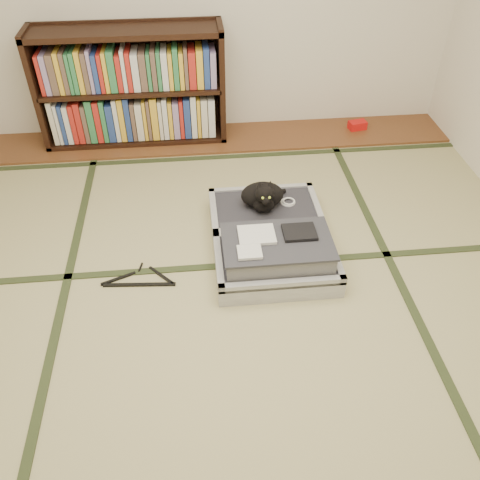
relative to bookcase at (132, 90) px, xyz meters
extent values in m
plane|color=tan|center=(0.65, -2.07, -0.45)|extent=(4.50, 4.50, 0.00)
cube|color=brown|center=(0.65, -0.07, -0.44)|extent=(4.00, 0.50, 0.02)
cube|color=red|center=(1.91, -0.04, -0.40)|extent=(0.16, 0.12, 0.07)
cube|color=#2D381E|center=(-0.35, -2.07, -0.45)|extent=(0.05, 4.50, 0.01)
cube|color=#2D381E|center=(1.65, -2.07, -0.45)|extent=(0.05, 4.50, 0.01)
cube|color=#2D381E|center=(0.65, -1.67, -0.45)|extent=(4.00, 0.05, 0.01)
cube|color=#2D381E|center=(0.65, -0.37, -0.45)|extent=(4.00, 0.05, 0.01)
cube|color=black|center=(-0.72, 0.00, 0.02)|extent=(0.04, 0.34, 0.96)
cube|color=black|center=(0.72, 0.00, 0.02)|extent=(0.04, 0.34, 0.96)
cube|color=black|center=(0.00, 0.00, -0.42)|extent=(1.49, 0.34, 0.04)
cube|color=black|center=(0.00, 0.00, 0.46)|extent=(1.49, 0.34, 0.04)
cube|color=black|center=(0.00, 0.00, 0.02)|extent=(1.43, 0.34, 0.03)
cube|color=black|center=(0.00, 0.16, 0.02)|extent=(1.49, 0.02, 0.96)
cube|color=gray|center=(0.00, -0.02, -0.20)|extent=(1.34, 0.24, 0.40)
cube|color=gray|center=(0.00, -0.02, 0.21)|extent=(1.34, 0.24, 0.36)
cube|color=#BCBDC1|center=(0.92, -1.76, -0.39)|extent=(0.73, 0.49, 0.13)
cube|color=#313038|center=(0.92, -1.76, -0.35)|extent=(0.65, 0.41, 0.10)
cube|color=#BCBDC1|center=(0.92, -1.99, -0.32)|extent=(0.73, 0.04, 0.05)
cube|color=#BCBDC1|center=(0.92, -1.54, -0.32)|extent=(0.73, 0.04, 0.05)
cube|color=#BCBDC1|center=(0.57, -1.76, -0.32)|extent=(0.04, 0.49, 0.05)
cube|color=#BCBDC1|center=(1.26, -1.76, -0.32)|extent=(0.04, 0.49, 0.05)
cube|color=#BCBDC1|center=(0.92, -1.28, -0.39)|extent=(0.73, 0.49, 0.13)
cube|color=#313038|center=(0.92, -1.28, -0.35)|extent=(0.65, 0.41, 0.10)
cube|color=#BCBDC1|center=(0.92, -1.50, -0.32)|extent=(0.73, 0.04, 0.05)
cube|color=#BCBDC1|center=(0.92, -1.05, -0.32)|extent=(0.73, 0.04, 0.05)
cube|color=#BCBDC1|center=(0.57, -1.28, -0.32)|extent=(0.04, 0.49, 0.05)
cube|color=#BCBDC1|center=(1.26, -1.28, -0.32)|extent=(0.04, 0.49, 0.05)
cylinder|color=black|center=(0.92, -1.52, -0.31)|extent=(0.66, 0.02, 0.02)
cube|color=gray|center=(0.92, -1.76, -0.27)|extent=(0.63, 0.38, 0.13)
cube|color=#36353D|center=(0.92, -1.76, -0.19)|extent=(0.65, 0.40, 0.01)
cube|color=silver|center=(0.80, -1.72, -0.17)|extent=(0.22, 0.18, 0.02)
cube|color=black|center=(1.05, -1.72, -0.17)|extent=(0.20, 0.16, 0.02)
cube|color=silver|center=(0.74, -1.86, -0.17)|extent=(0.14, 0.12, 0.02)
cube|color=white|center=(0.70, -2.00, -0.38)|extent=(0.06, 0.01, 0.04)
cube|color=white|center=(0.82, -2.00, -0.39)|extent=(0.05, 0.01, 0.03)
cube|color=orange|center=(1.16, -2.00, -0.38)|extent=(0.05, 0.01, 0.03)
cube|color=#197F33|center=(1.09, -2.00, -0.36)|extent=(0.04, 0.01, 0.03)
ellipsoid|color=black|center=(0.90, -1.25, -0.22)|extent=(0.28, 0.19, 0.18)
ellipsoid|color=black|center=(0.90, -1.33, -0.24)|extent=(0.14, 0.10, 0.10)
ellipsoid|color=black|center=(0.90, -1.36, -0.14)|extent=(0.12, 0.11, 0.12)
sphere|color=black|center=(0.90, -1.41, -0.16)|extent=(0.05, 0.05, 0.05)
cone|color=black|center=(0.86, -1.34, -0.08)|extent=(0.04, 0.05, 0.06)
cone|color=black|center=(0.93, -1.34, -0.08)|extent=(0.04, 0.05, 0.06)
sphere|color=#A5BF33|center=(0.88, -1.41, -0.13)|extent=(0.02, 0.02, 0.02)
sphere|color=#A5BF33|center=(0.92, -1.41, -0.13)|extent=(0.02, 0.02, 0.02)
cylinder|color=black|center=(1.00, -1.16, -0.29)|extent=(0.17, 0.10, 0.03)
torus|color=white|center=(1.08, -1.24, -0.30)|extent=(0.10, 0.10, 0.01)
torus|color=white|center=(1.08, -1.24, -0.29)|extent=(0.09, 0.09, 0.01)
cube|color=black|center=(0.09, -1.78, -0.44)|extent=(0.43, 0.06, 0.01)
cube|color=black|center=(-0.04, -1.72, -0.44)|extent=(0.21, 0.10, 0.01)
cube|color=black|center=(0.22, -1.72, -0.44)|extent=(0.16, 0.17, 0.01)
cylinder|color=black|center=(0.09, -1.63, -0.44)|extent=(0.03, 0.08, 0.01)
camera|label=1|loc=(0.47, -3.98, 1.73)|focal=38.00mm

